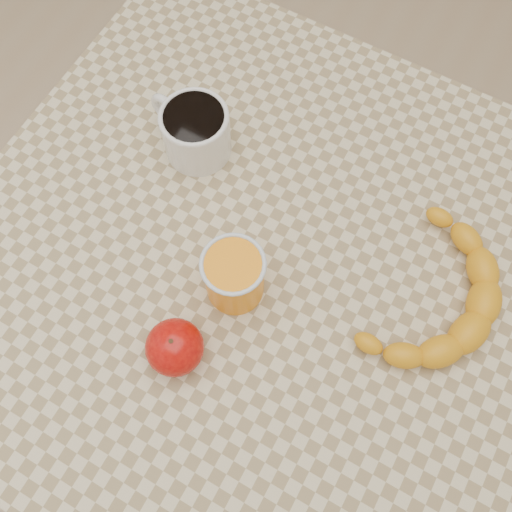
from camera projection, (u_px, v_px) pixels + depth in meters
The scene contains 6 objects.
ground at pixel (256, 367), 1.45m from camera, with size 3.00×3.00×0.00m, color tan.
table at pixel (256, 283), 0.83m from camera, with size 0.80×0.80×0.75m.
coffee_mug at pixel (195, 130), 0.77m from camera, with size 0.14×0.11×0.08m.
orange_juice_glass at pixel (234, 276), 0.69m from camera, with size 0.08×0.08×0.09m.
apple at pixel (175, 347), 0.67m from camera, with size 0.07×0.07×0.07m.
banana at pixel (433, 297), 0.71m from camera, with size 0.24×0.30×0.04m, color orange, non-canonical shape.
Camera 1 is at (0.13, -0.23, 1.45)m, focal length 40.00 mm.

